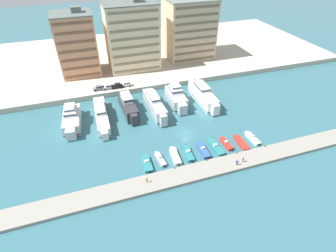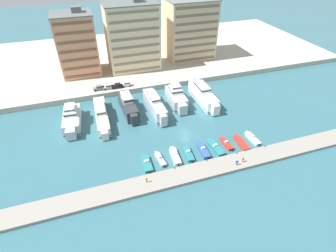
{
  "view_description": "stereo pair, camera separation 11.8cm",
  "coord_description": "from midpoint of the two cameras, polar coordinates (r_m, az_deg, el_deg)",
  "views": [
    {
      "loc": [
        -24.63,
        -57.42,
        48.92
      ],
      "look_at": [
        -4.88,
        2.06,
        2.5
      ],
      "focal_mm": 28.0,
      "sensor_mm": 36.0,
      "label": 1
    },
    {
      "loc": [
        -24.52,
        -57.46,
        48.92
      ],
      "look_at": [
        -4.88,
        2.06,
        2.5
      ],
      "focal_mm": 28.0,
      "sensor_mm": 36.0,
      "label": 2
    }
  ],
  "objects": [
    {
      "name": "motorboat_white_mid_left",
      "position": [
        70.81,
        1.61,
        -6.6
      ],
      "size": [
        2.16,
        7.25,
        1.47
      ],
      "color": "white",
      "rests_on": "ground"
    },
    {
      "name": "bollard_east_mid",
      "position": [
        73.27,
        14.77,
        -5.62
      ],
      "size": [
        0.2,
        0.2,
        0.61
      ],
      "color": "#2D2D33",
      "rests_on": "pier_dock"
    },
    {
      "name": "motorboat_grey_left",
      "position": [
        70.2,
        -1.66,
        -7.23
      ],
      "size": [
        2.1,
        6.26,
        1.24
      ],
      "color": "#9EA3A8",
      "rests_on": "ground"
    },
    {
      "name": "car_white_center_left",
      "position": [
        101.33,
        -9.02,
        9.07
      ],
      "size": [
        4.17,
        2.06,
        1.8
      ],
      "color": "white",
      "rests_on": "quay_promenade"
    },
    {
      "name": "yacht_charcoal_mid_left",
      "position": [
        88.54,
        -8.65,
        4.36
      ],
      "size": [
        4.62,
        17.35,
        7.6
      ],
      "color": "#333338",
      "rests_on": "ground"
    },
    {
      "name": "motorboat_teal_center_right",
      "position": [
        74.79,
        10.34,
        -4.59
      ],
      "size": [
        2.79,
        7.83,
        1.36
      ],
      "color": "teal",
      "rests_on": "ground"
    },
    {
      "name": "apartment_block_left",
      "position": [
        112.39,
        -7.73,
        18.64
      ],
      "size": [
        20.81,
        12.95,
        27.95
      ],
      "color": "beige",
      "rests_on": "quay_promenade"
    },
    {
      "name": "apartment_block_mid_left",
      "position": [
        124.77,
        4.6,
        20.41
      ],
      "size": [
        20.85,
        17.26,
        27.04
      ],
      "color": "#C6AD89",
      "rests_on": "quay_promenade"
    },
    {
      "name": "motorboat_red_right",
      "position": [
        78.0,
        15.71,
        -3.58
      ],
      "size": [
        2.31,
        7.37,
        0.86
      ],
      "color": "red",
      "rests_on": "ground"
    },
    {
      "name": "car_black_mid_left",
      "position": [
        100.64,
        -10.93,
        8.65
      ],
      "size": [
        4.16,
        2.04,
        1.8
      ],
      "color": "black",
      "rests_on": "quay_promenade"
    },
    {
      "name": "yacht_white_center_right",
      "position": [
        94.35,
        7.75,
        6.66
      ],
      "size": [
        4.43,
        20.29,
        7.65
      ],
      "color": "white",
      "rests_on": "ground"
    },
    {
      "name": "pedestrian_mid_deck",
      "position": [
        69.6,
        14.86,
        -7.61
      ],
      "size": [
        0.55,
        0.42,
        1.63
      ],
      "color": "#282D3D",
      "rests_on": "pier_dock"
    },
    {
      "name": "bollard_west_mid",
      "position": [
        69.58,
        8.44,
        -7.29
      ],
      "size": [
        0.2,
        0.2,
        0.61
      ],
      "color": "#2D2D33",
      "rests_on": "pier_dock"
    },
    {
      "name": "yacht_silver_center_left",
      "position": [
        87.94,
        -2.84,
        4.56
      ],
      "size": [
        4.07,
        19.49,
        7.52
      ],
      "color": "silver",
      "rests_on": "ground"
    },
    {
      "name": "yacht_silver_far_left",
      "position": [
        86.82,
        -20.18,
        1.51
      ],
      "size": [
        6.0,
        16.64,
        7.95
      ],
      "color": "silver",
      "rests_on": "ground"
    },
    {
      "name": "bollard_east",
      "position": [
        77.82,
        20.39,
        -4.06
      ],
      "size": [
        0.2,
        0.2,
        0.61
      ],
      "color": "#2D2D33",
      "rests_on": "pier_dock"
    },
    {
      "name": "motorboat_white_far_right",
      "position": [
        80.57,
        17.99,
        -2.6
      ],
      "size": [
        1.97,
        6.66,
        1.38
      ],
      "color": "white",
      "rests_on": "ground"
    },
    {
      "name": "pedestrian_far_side",
      "position": [
        63.49,
        -4.65,
        -11.51
      ],
      "size": [
        0.63,
        0.24,
        1.64
      ],
      "color": "#7A6B56",
      "rests_on": "pier_dock"
    },
    {
      "name": "apartment_block_far_left",
      "position": [
        112.45,
        -19.15,
        16.42
      ],
      "size": [
        14.87,
        13.38,
        25.58
      ],
      "color": "tan",
      "rests_on": "quay_promenade"
    },
    {
      "name": "pier_dock",
      "position": [
        68.32,
        8.85,
        -9.26
      ],
      "size": [
        120.0,
        5.6,
        0.87
      ],
      "primitive_type": "cube",
      "color": "gray",
      "rests_on": "ground"
    },
    {
      "name": "bollard_west",
      "position": [
        66.88,
        1.45,
        -9.03
      ],
      "size": [
        0.2,
        0.2,
        0.61
      ],
      "color": "#2D2D33",
      "rests_on": "pier_dock"
    },
    {
      "name": "pedestrian_near_edge",
      "position": [
        70.83,
        16.08,
        -6.98
      ],
      "size": [
        0.56,
        0.38,
        1.57
      ],
      "color": "#4C515B",
      "rests_on": "pier_dock"
    },
    {
      "name": "motorboat_teal_center_left",
      "position": [
        71.91,
        4.5,
        -6.02
      ],
      "size": [
        2.36,
        6.71,
        1.37
      ],
      "color": "teal",
      "rests_on": "ground"
    },
    {
      "name": "ground_plane",
      "position": [
        79.35,
        3.86,
        -1.64
      ],
      "size": [
        400.0,
        400.0,
        0.0
      ],
      "primitive_type": "plane",
      "color": "#336670"
    },
    {
      "name": "car_silver_left",
      "position": [
        100.64,
        -12.82,
        8.39
      ],
      "size": [
        4.14,
        1.99,
        1.8
      ],
      "color": "#B7BCC1",
      "rests_on": "quay_promenade"
    },
    {
      "name": "quay_promenade",
      "position": [
        132.9,
        -6.6,
        15.14
      ],
      "size": [
        180.0,
        70.0,
        1.96
      ],
      "primitive_type": "cube",
      "color": "#BCB29E",
      "rests_on": "ground"
    },
    {
      "name": "motorboat_red_mid_right",
      "position": [
        76.62,
        12.64,
        -3.8
      ],
      "size": [
        1.82,
        6.08,
        1.33
      ],
      "color": "red",
      "rests_on": "ground"
    },
    {
      "name": "car_grey_far_left",
      "position": [
        100.75,
        -14.78,
        8.11
      ],
      "size": [
        4.12,
        1.96,
        1.8
      ],
      "color": "slate",
      "rests_on": "quay_promenade"
    },
    {
      "name": "motorboat_blue_center",
      "position": [
        73.21,
        7.71,
        -5.28
      ],
      "size": [
        2.22,
        7.06,
        1.42
      ],
      "color": "#33569E",
      "rests_on": "ground"
    },
    {
      "name": "yacht_ivory_left",
      "position": [
        86.54,
        -14.23,
        2.32
      ],
      "size": [
        4.13,
        22.24,
        6.38
      ],
      "color": "silver",
      "rests_on": "ground"
    },
    {
      "name": "yacht_silver_center",
      "position": [
        91.99,
        1.87,
        6.29
      ],
      "size": [
        5.57,
        15.85,
        8.74
      ],
      "color": "silver",
      "rests_on": "ground"
    },
    {
      "name": "motorboat_teal_far_left",
      "position": [
        69.12,
        -4.61,
        -8.14
      ],
      "size": [
        2.26,
        6.93,
        1.4
      ],
      "color": "teal",
      "rests_on": "ground"
    }
  ]
}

